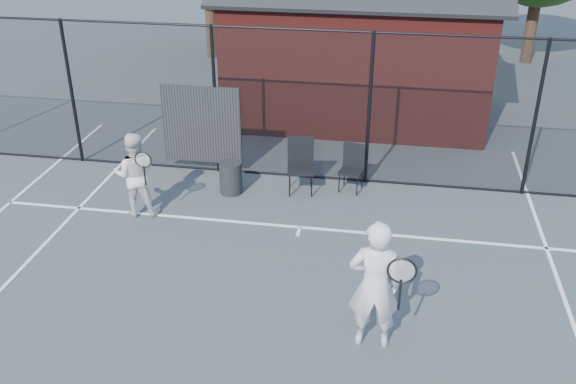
% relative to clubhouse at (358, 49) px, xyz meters
% --- Properties ---
extents(ground, '(80.00, 80.00, 0.00)m').
position_rel_clubhouse_xyz_m(ground, '(-0.50, -9.00, -1.61)').
color(ground, '#3F4348').
rests_on(ground, ground).
extents(fence, '(22.04, 3.00, 3.00)m').
position_rel_clubhouse_xyz_m(fence, '(-0.80, -4.00, -0.16)').
color(fence, black).
rests_on(fence, ground).
extents(clubhouse, '(6.50, 4.36, 4.19)m').
position_rel_clubhouse_xyz_m(clubhouse, '(0.00, 0.00, 0.00)').
color(clubhouse, maroon).
rests_on(clubhouse, ground).
extents(player_front, '(0.83, 0.62, 1.83)m').
position_rel_clubhouse_xyz_m(player_front, '(0.88, -8.81, -0.69)').
color(player_front, silver).
rests_on(player_front, ground).
extents(player_back, '(0.89, 0.72, 1.55)m').
position_rel_clubhouse_xyz_m(player_back, '(-3.45, -5.97, -0.83)').
color(player_back, silver).
rests_on(player_back, ground).
extents(chair_left, '(0.57, 0.59, 1.04)m').
position_rel_clubhouse_xyz_m(chair_left, '(-0.70, -4.65, -1.09)').
color(chair_left, black).
rests_on(chair_left, ground).
extents(chair_right, '(0.50, 0.52, 0.89)m').
position_rel_clubhouse_xyz_m(chair_right, '(0.24, -4.42, -1.16)').
color(chair_right, black).
rests_on(chair_right, ground).
extents(waste_bin, '(0.47, 0.47, 0.63)m').
position_rel_clubhouse_xyz_m(waste_bin, '(-2.01, -4.90, -1.29)').
color(waste_bin, black).
rests_on(waste_bin, ground).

